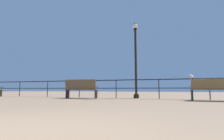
{
  "coord_description": "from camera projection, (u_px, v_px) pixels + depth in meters",
  "views": [
    {
      "loc": [
        1.58,
        -1.34,
        0.49
      ],
      "look_at": [
        -1.21,
        7.07,
        1.5
      ],
      "focal_mm": 27.01,
      "sensor_mm": 36.0,
      "label": 1
    }
  ],
  "objects": [
    {
      "name": "ground_plane",
      "position": [
        5.0,
        138.0,
        1.7
      ],
      "size": [
        60.0,
        60.0,
        0.0
      ],
      "primitive_type": "plane",
      "color": "#907257"
    },
    {
      "name": "pier_railing",
      "position": [
        137.0,
        84.0,
        8.93
      ],
      "size": [
        25.1,
        0.05,
        1.01
      ],
      "color": "black",
      "rests_on": "ground_plane"
    },
    {
      "name": "bench_near_left",
      "position": [
        81.0,
        88.0,
        9.01
      ],
      "size": [
        1.76,
        0.73,
        1.01
      ],
      "color": "brown",
      "rests_on": "ground_plane"
    },
    {
      "name": "bench_near_right",
      "position": [
        211.0,
        89.0,
        7.08
      ],
      "size": [
        1.58,
        0.69,
        0.92
      ],
      "color": "brown",
      "rests_on": "ground_plane"
    },
    {
      "name": "lamppost_center",
      "position": [
        136.0,
        58.0,
        9.3
      ],
      "size": [
        0.29,
        0.29,
        4.26
      ],
      "color": "black",
      "rests_on": "ground_plane"
    },
    {
      "name": "seagull_on_rail",
      "position": [
        191.0,
        77.0,
        8.11
      ],
      "size": [
        0.31,
        0.33,
        0.19
      ],
      "color": "silver",
      "rests_on": "pier_railing"
    }
  ]
}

